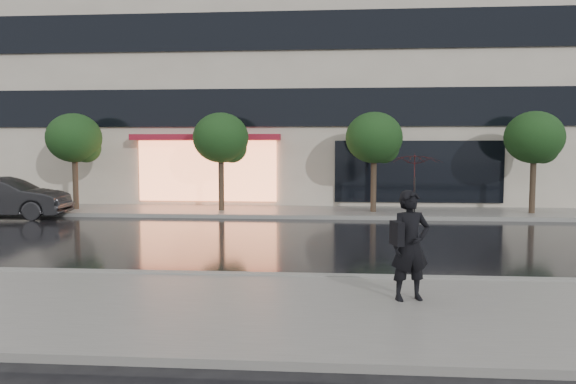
# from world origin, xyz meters

# --- Properties ---
(ground) EXTENTS (120.00, 120.00, 0.00)m
(ground) POSITION_xyz_m (0.00, 0.00, 0.00)
(ground) COLOR black
(ground) RESTS_ON ground
(sidewalk_near) EXTENTS (60.00, 4.50, 0.12)m
(sidewalk_near) POSITION_xyz_m (0.00, -3.25, 0.06)
(sidewalk_near) COLOR slate
(sidewalk_near) RESTS_ON ground
(sidewalk_far) EXTENTS (60.00, 3.50, 0.12)m
(sidewalk_far) POSITION_xyz_m (0.00, 10.25, 0.06)
(sidewalk_far) COLOR slate
(sidewalk_far) RESTS_ON ground
(curb_near) EXTENTS (60.00, 0.25, 0.14)m
(curb_near) POSITION_xyz_m (0.00, -1.00, 0.07)
(curb_near) COLOR gray
(curb_near) RESTS_ON ground
(curb_far) EXTENTS (60.00, 0.25, 0.14)m
(curb_far) POSITION_xyz_m (0.00, 8.50, 0.07)
(curb_far) COLOR gray
(curb_far) RESTS_ON ground
(office_building) EXTENTS (30.00, 12.76, 18.00)m
(office_building) POSITION_xyz_m (-0.00, 17.97, 9.00)
(office_building) COLOR beige
(office_building) RESTS_ON ground
(tree_far_west) EXTENTS (2.20, 2.20, 3.99)m
(tree_far_west) POSITION_xyz_m (-8.94, 10.03, 2.92)
(tree_far_west) COLOR #33261C
(tree_far_west) RESTS_ON ground
(tree_mid_west) EXTENTS (2.20, 2.20, 3.99)m
(tree_mid_west) POSITION_xyz_m (-2.94, 10.03, 2.92)
(tree_mid_west) COLOR #33261C
(tree_mid_west) RESTS_ON ground
(tree_mid_east) EXTENTS (2.20, 2.20, 3.99)m
(tree_mid_east) POSITION_xyz_m (3.06, 10.03, 2.92)
(tree_mid_east) COLOR #33261C
(tree_mid_east) RESTS_ON ground
(tree_far_east) EXTENTS (2.20, 2.20, 3.99)m
(tree_far_east) POSITION_xyz_m (9.06, 10.03, 2.92)
(tree_far_east) COLOR #33261C
(tree_far_east) RESTS_ON ground
(parked_car) EXTENTS (4.74, 2.03, 1.52)m
(parked_car) POSITION_xyz_m (-10.69, 7.78, 0.76)
(parked_car) COLOR black
(parked_car) RESTS_ON ground
(pedestrian_with_umbrella) EXTENTS (1.09, 1.10, 2.44)m
(pedestrian_with_umbrella) POSITION_xyz_m (2.73, -2.64, 1.63)
(pedestrian_with_umbrella) COLOR black
(pedestrian_with_umbrella) RESTS_ON sidewalk_near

